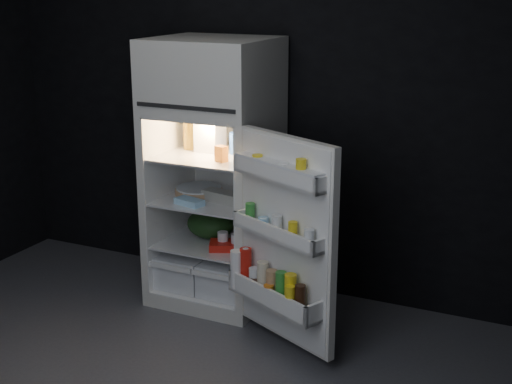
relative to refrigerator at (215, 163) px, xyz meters
The scene contains 16 objects.
wall_back 0.57m from the refrigerator, 68.81° to the left, with size 4.00×0.00×2.70m, color black.
refrigerator is the anchor object (origin of this frame).
fridge_door 0.93m from the refrigerator, 36.89° to the right, with size 0.73×0.48×1.22m.
milk_jug 0.20m from the refrigerator, 147.19° to the left, with size 0.16×0.16×0.24m, color white.
mayo_jar 0.21m from the refrigerator, 21.46° to the left, with size 0.12×0.12×0.14m, color #1D43A2.
jam_jar 0.25m from the refrigerator, ahead, with size 0.10×0.10×0.13m, color black.
amber_bottle 0.28m from the refrigerator, behind, with size 0.09×0.09×0.22m, color #AE7E1B.
small_carton 0.26m from the refrigerator, 52.00° to the right, with size 0.07×0.05×0.10m, color #CA6917.
egg_carton 0.24m from the refrigerator, 42.63° to the right, with size 0.28×0.11×0.07m, color #99978B.
pie 0.25m from the refrigerator, behind, with size 0.32×0.32×0.04m, color tan.
flat_package 0.33m from the refrigerator, 105.60° to the right, with size 0.19×0.10×0.04m, color #9CD0F1.
wrapped_pkg 0.32m from the refrigerator, 14.61° to the left, with size 0.12×0.10×0.05m, color beige.
produce_bag 0.43m from the refrigerator, behind, with size 0.34×0.28×0.20m, color #193815.
yogurt_tray 0.56m from the refrigerator, 38.15° to the right, with size 0.28×0.15×0.05m, color red.
small_can_red 0.53m from the refrigerator, 46.53° to the left, with size 0.06×0.06×0.09m, color red.
small_can_silver 0.53m from the refrigerator, 31.51° to the left, with size 0.07×0.07×0.09m, color silver.
Camera 1 is at (2.06, -2.73, 2.13)m, focal length 50.00 mm.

